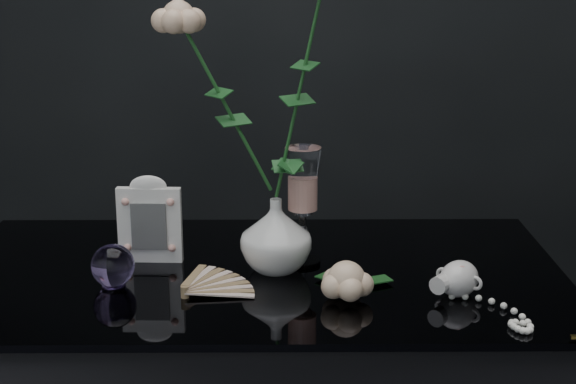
{
  "coord_description": "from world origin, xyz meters",
  "views": [
    {
      "loc": [
        0.04,
        -1.37,
        1.31
      ],
      "look_at": [
        0.05,
        -0.02,
        0.92
      ],
      "focal_mm": 55.0,
      "sensor_mm": 36.0,
      "label": 1
    }
  ],
  "objects_px": {
    "paperweight": "(113,265)",
    "pearl_jar": "(459,277)",
    "wine_glass": "(303,206)",
    "picture_frame": "(150,219)",
    "loose_rose": "(346,280)",
    "vase": "(276,235)"
  },
  "relations": [
    {
      "from": "picture_frame",
      "to": "loose_rose",
      "type": "xyz_separation_m",
      "value": [
        0.33,
        -0.18,
        -0.05
      ]
    },
    {
      "from": "loose_rose",
      "to": "pearl_jar",
      "type": "distance_m",
      "value": 0.18
    },
    {
      "from": "wine_glass",
      "to": "picture_frame",
      "type": "height_order",
      "value": "wine_glass"
    },
    {
      "from": "picture_frame",
      "to": "loose_rose",
      "type": "height_order",
      "value": "picture_frame"
    },
    {
      "from": "picture_frame",
      "to": "loose_rose",
      "type": "relative_size",
      "value": 0.85
    },
    {
      "from": "vase",
      "to": "picture_frame",
      "type": "relative_size",
      "value": 0.81
    },
    {
      "from": "wine_glass",
      "to": "pearl_jar",
      "type": "bearing_deg",
      "value": -30.97
    },
    {
      "from": "picture_frame",
      "to": "pearl_jar",
      "type": "height_order",
      "value": "picture_frame"
    },
    {
      "from": "vase",
      "to": "loose_rose",
      "type": "relative_size",
      "value": 0.69
    },
    {
      "from": "paperweight",
      "to": "pearl_jar",
      "type": "relative_size",
      "value": 0.34
    },
    {
      "from": "picture_frame",
      "to": "vase",
      "type": "bearing_deg",
      "value": -9.64
    },
    {
      "from": "wine_glass",
      "to": "picture_frame",
      "type": "xyz_separation_m",
      "value": [
        -0.27,
        0.01,
        -0.03
      ]
    },
    {
      "from": "loose_rose",
      "to": "vase",
      "type": "bearing_deg",
      "value": 138.21
    },
    {
      "from": "wine_glass",
      "to": "picture_frame",
      "type": "relative_size",
      "value": 1.33
    },
    {
      "from": "paperweight",
      "to": "wine_glass",
      "type": "bearing_deg",
      "value": 18.66
    },
    {
      "from": "loose_rose",
      "to": "pearl_jar",
      "type": "height_order",
      "value": "loose_rose"
    },
    {
      "from": "pearl_jar",
      "to": "picture_frame",
      "type": "bearing_deg",
      "value": -157.47
    },
    {
      "from": "vase",
      "to": "paperweight",
      "type": "bearing_deg",
      "value": -165.31
    },
    {
      "from": "vase",
      "to": "pearl_jar",
      "type": "xyz_separation_m",
      "value": [
        0.29,
        -0.11,
        -0.03
      ]
    },
    {
      "from": "picture_frame",
      "to": "pearl_jar",
      "type": "distance_m",
      "value": 0.54
    },
    {
      "from": "vase",
      "to": "pearl_jar",
      "type": "relative_size",
      "value": 0.6
    },
    {
      "from": "paperweight",
      "to": "pearl_jar",
      "type": "height_order",
      "value": "paperweight"
    }
  ]
}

